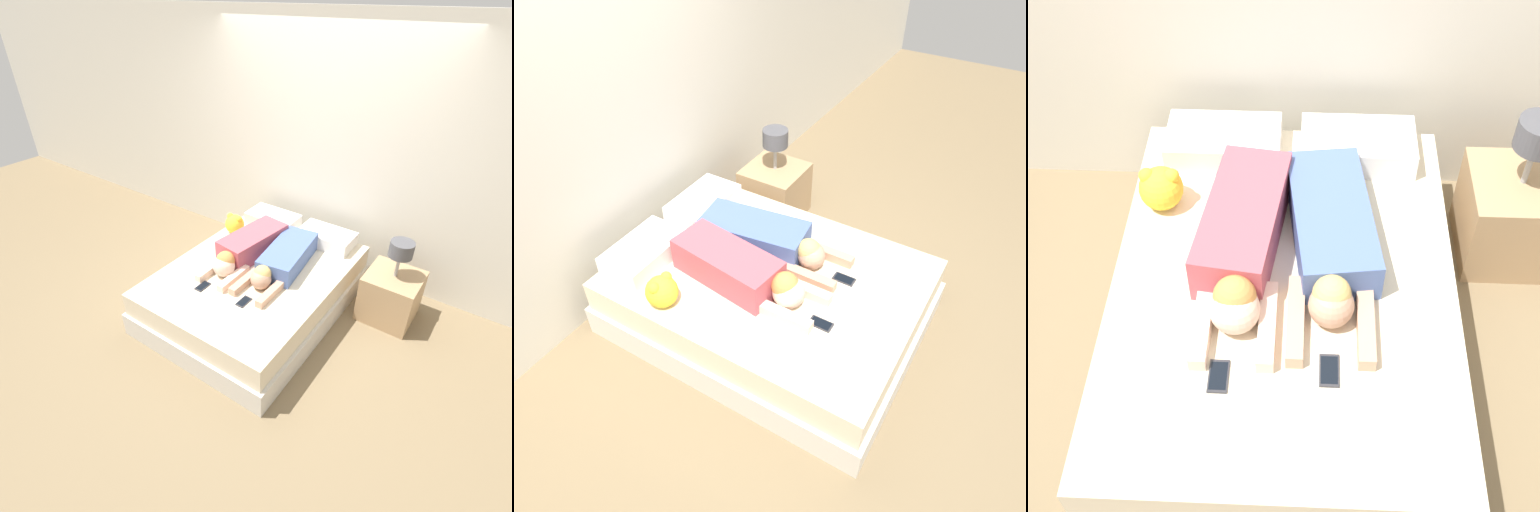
{
  "view_description": "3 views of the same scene",
  "coord_description": "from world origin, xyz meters",
  "views": [
    {
      "loc": [
        1.8,
        -2.55,
        2.72
      ],
      "look_at": [
        0.0,
        0.0,
        0.62
      ],
      "focal_mm": 28.0,
      "sensor_mm": 36.0,
      "label": 1
    },
    {
      "loc": [
        -2.11,
        -1.28,
        2.8
      ],
      "look_at": [
        0.0,
        0.0,
        0.62
      ],
      "focal_mm": 35.0,
      "sensor_mm": 36.0,
      "label": 2
    },
    {
      "loc": [
        0.08,
        -1.95,
        2.88
      ],
      "look_at": [
        0.0,
        0.0,
        0.62
      ],
      "focal_mm": 50.0,
      "sensor_mm": 36.0,
      "label": 3
    }
  ],
  "objects": [
    {
      "name": "cell_phone_right",
      "position": [
        0.2,
        -0.46,
        0.47
      ],
      "size": [
        0.08,
        0.15,
        0.01
      ],
      "color": "#2D2D33",
      "rests_on": "bed"
    },
    {
      "name": "wall_back",
      "position": [
        0.0,
        1.18,
        1.3
      ],
      "size": [
        12.0,
        0.06,
        2.6
      ],
      "color": "beige",
      "rests_on": "ground_plane"
    },
    {
      "name": "person_left",
      "position": [
        -0.19,
        0.09,
        0.58
      ],
      "size": [
        0.4,
        1.08,
        0.24
      ],
      "color": "#B24C59",
      "rests_on": "bed"
    },
    {
      "name": "nightstand",
      "position": [
        1.14,
        0.64,
        0.27
      ],
      "size": [
        0.5,
        0.5,
        0.85
      ],
      "color": "tan",
      "rests_on": "ground_plane"
    },
    {
      "name": "pillow_head_right",
      "position": [
        0.34,
        0.81,
        0.54
      ],
      "size": [
        0.57,
        0.33,
        0.14
      ],
      "color": "white",
      "rests_on": "bed"
    },
    {
      "name": "cell_phone_left",
      "position": [
        -0.23,
        -0.5,
        0.47
      ],
      "size": [
        0.08,
        0.15,
        0.01
      ],
      "color": "#2D2D33",
      "rests_on": "bed"
    },
    {
      "name": "plush_toy",
      "position": [
        -0.59,
        0.43,
        0.58
      ],
      "size": [
        0.21,
        0.21,
        0.22
      ],
      "color": "yellow",
      "rests_on": "bed"
    },
    {
      "name": "person_right",
      "position": [
        0.2,
        0.15,
        0.56
      ],
      "size": [
        0.43,
        1.11,
        0.22
      ],
      "color": "#4C66A5",
      "rests_on": "bed"
    },
    {
      "name": "ground_plane",
      "position": [
        0.0,
        0.0,
        0.0
      ],
      "size": [
        12.0,
        12.0,
        0.0
      ],
      "primitive_type": "plane",
      "color": "#7F6B4C"
    },
    {
      "name": "bed",
      "position": [
        0.0,
        0.0,
        0.23
      ],
      "size": [
        1.55,
        2.07,
        0.47
      ],
      "color": "beige",
      "rests_on": "ground_plane"
    },
    {
      "name": "pillow_head_left",
      "position": [
        -0.34,
        0.81,
        0.54
      ],
      "size": [
        0.57,
        0.33,
        0.14
      ],
      "color": "white",
      "rests_on": "bed"
    }
  ]
}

